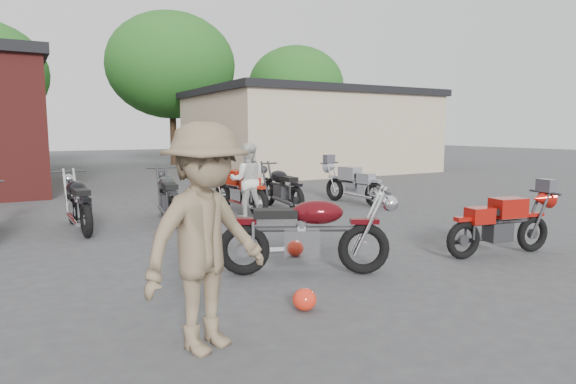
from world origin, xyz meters
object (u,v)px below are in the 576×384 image
row_bike_2 (78,199)px  row_bike_5 (281,185)px  row_bike_6 (353,182)px  person_tan (206,238)px  sportbike (502,221)px  vintage_motorcycle (307,228)px  person_light (248,180)px  row_bike_4 (239,188)px  row_bike_3 (168,193)px  helmet (305,299)px

row_bike_2 → row_bike_5: (4.60, 0.21, -0.00)m
row_bike_6 → row_bike_5: bearing=78.5°
person_tan → row_bike_5: bearing=36.0°
sportbike → person_tan: (-5.08, -0.81, 0.47)m
vintage_motorcycle → person_tan: (-1.93, -1.43, 0.36)m
row_bike_5 → person_light: bearing=118.8°
row_bike_4 → row_bike_5: bearing=-98.6°
row_bike_3 → row_bike_5: row_bike_3 is taller
sportbike → vintage_motorcycle: bearing=179.1°
vintage_motorcycle → person_tan: 2.43m
vintage_motorcycle → sportbike: (3.15, -0.62, -0.11)m
person_light → row_bike_2: person_light is taller
sportbike → row_bike_5: 5.56m
row_bike_2 → row_bike_3: row_bike_2 is taller
row_bike_4 → row_bike_6: (3.22, -0.12, -0.02)m
person_light → person_tan: size_ratio=0.83×
person_tan → sportbike: bearing=-11.2°
person_tan → row_bike_6: 8.83m
vintage_motorcycle → row_bike_6: 6.45m
row_bike_2 → row_bike_3: (1.78, 0.10, -0.00)m
vintage_motorcycle → row_bike_2: size_ratio=1.06×
sportbike → row_bike_5: row_bike_5 is taller
sportbike → person_light: (-2.02, 4.92, 0.29)m
row_bike_3 → row_bike_5: 2.82m
vintage_motorcycle → row_bike_2: bearing=144.4°
row_bike_2 → row_bike_4: size_ratio=1.01×
vintage_motorcycle → row_bike_3: bearing=124.4°
helmet → row_bike_2: bearing=105.7°
person_tan → row_bike_3: 6.36m
helmet → sportbike: bearing=6.9°
person_tan → row_bike_3: size_ratio=0.95×
vintage_motorcycle → sportbike: vintage_motorcycle is taller
vintage_motorcycle → row_bike_3: size_ratio=1.06×
vintage_motorcycle → row_bike_4: 5.00m
row_bike_4 → row_bike_6: bearing=-101.1°
vintage_motorcycle → helmet: 1.40m
row_bike_2 → row_bike_6: 6.69m
person_tan → row_bike_6: bearing=24.2°
helmet → person_light: 5.74m
person_light → row_bike_6: (3.24, 0.44, -0.25)m
vintage_motorcycle → person_light: (1.13, 4.31, 0.19)m
person_tan → row_bike_5: person_tan is taller
vintage_motorcycle → person_light: size_ratio=1.34×
person_tan → row_bike_4: (3.08, 6.30, -0.40)m
row_bike_2 → vintage_motorcycle: bearing=-156.7°
vintage_motorcycle → person_light: person_light is taller
row_bike_4 → row_bike_6: row_bike_4 is taller
helmet → row_bike_4: size_ratio=0.13×
helmet → row_bike_2: size_ratio=0.13×
person_tan → person_light: bearing=41.6°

